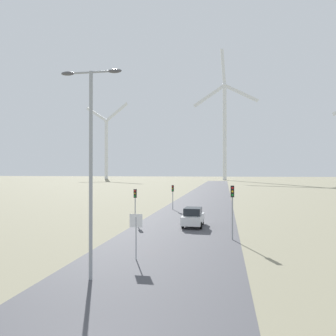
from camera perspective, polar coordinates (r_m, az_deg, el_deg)
The scene contains 9 objects.
road_surface at distance 55.72m, azimuth 5.90°, elevation -6.01°, with size 10.00×240.00×0.01m.
streetlamp at distance 16.63m, azimuth -13.29°, elevation 3.26°, with size 3.16×0.32×10.35m.
stop_sign_near at distance 20.23m, azimuth -5.59°, elevation -10.29°, with size 0.81×0.07×2.74m.
traffic_light_post_near_left at distance 34.11m, azimuth -5.74°, elevation -5.21°, with size 0.28×0.34×3.48m.
traffic_light_post_near_right at distance 26.01m, azimuth 11.15°, elevation -5.52°, with size 0.28×0.34×4.21m.
traffic_light_post_mid_left at distance 45.56m, azimuth 0.83°, elevation -4.12°, with size 0.28×0.33×3.38m.
car_approaching at distance 31.87m, azimuth 4.38°, elevation -8.52°, with size 1.93×4.16×1.83m.
wind_turbine_far_left at distance 224.69m, azimuth -10.70°, elevation 4.49°, with size 33.71×12.73×50.04m.
wind_turbine_left at distance 192.00m, azimuth 9.83°, elevation 7.83°, with size 37.13×5.06×75.59m.
Camera 1 is at (3.87, -7.33, 5.36)m, focal length 35.00 mm.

